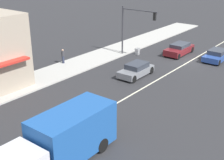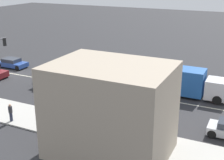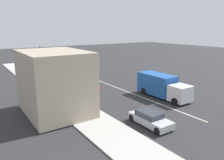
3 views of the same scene
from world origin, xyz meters
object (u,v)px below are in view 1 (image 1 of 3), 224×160
traffic_signal_main (133,23)px  delivery_truck (62,140)px  coupe_blue (217,55)px  warning_aframe_sign (137,52)px  sedan_maroon (179,49)px  pedestrian (63,56)px  suv_grey (136,70)px

traffic_signal_main → delivery_truck: size_ratio=0.75×
coupe_blue → warning_aframe_sign: bearing=24.4°
warning_aframe_sign → sedan_maroon: bearing=-138.8°
pedestrian → sedan_maroon: 13.80m
sedan_maroon → warning_aframe_sign: bearing=41.2°
traffic_signal_main → suv_grey: size_ratio=1.40×
suv_grey → warning_aframe_sign: bearing=-57.5°
warning_aframe_sign → coupe_blue: 8.98m
warning_aframe_sign → coupe_blue: size_ratio=0.21×
sedan_maroon → pedestrian: bearing=53.3°
sedan_maroon → coupe_blue: (-4.40, -0.40, -0.04)m
traffic_signal_main → suv_grey: 7.19m
pedestrian → warning_aframe_sign: bearing=-120.0°
warning_aframe_sign → delivery_truck: size_ratio=0.11×
pedestrian → delivery_truck: bearing=136.1°
pedestrian → delivery_truck: 17.56m
warning_aframe_sign → delivery_truck: 21.55m
pedestrian → suv_grey: bearing=-167.5°
pedestrian → coupe_blue: 17.07m
traffic_signal_main → warning_aframe_sign: bearing=-99.9°
coupe_blue → sedan_maroon: bearing=5.2°
sedan_maroon → coupe_blue: bearing=-174.8°
sedan_maroon → suv_grey: bearing=90.0°
delivery_truck → coupe_blue: bearing=-90.0°
pedestrian → sedan_maroon: bearing=-126.7°
pedestrian → suv_grey: 8.46m
traffic_signal_main → coupe_blue: 10.05m
suv_grey → coupe_blue: suv_grey is taller
suv_grey → coupe_blue: 10.58m
suv_grey → coupe_blue: size_ratio=1.01×
warning_aframe_sign → suv_grey: size_ratio=0.21×
suv_grey → coupe_blue: (-4.40, -9.62, -0.02)m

